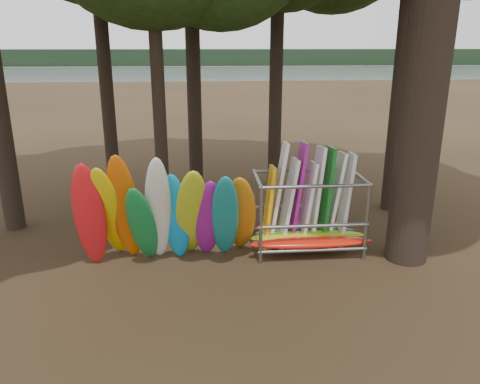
{
  "coord_description": "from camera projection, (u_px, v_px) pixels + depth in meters",
  "views": [
    {
      "loc": [
        -0.26,
        -10.39,
        5.18
      ],
      "look_at": [
        0.76,
        1.5,
        1.4
      ],
      "focal_mm": 35.0,
      "sensor_mm": 36.0,
      "label": 1
    }
  ],
  "objects": [
    {
      "name": "ground",
      "position": [
        214.0,
        266.0,
        11.46
      ],
      "size": [
        120.0,
        120.0,
        0.0
      ],
      "primitive_type": "plane",
      "color": "#47331E",
      "rests_on": "ground"
    },
    {
      "name": "lake",
      "position": [
        201.0,
        81.0,
        68.45
      ],
      "size": [
        160.0,
        160.0,
        0.0
      ],
      "primitive_type": "plane",
      "color": "gray",
      "rests_on": "ground"
    },
    {
      "name": "far_shore",
      "position": [
        200.0,
        58.0,
        115.33
      ],
      "size": [
        160.0,
        4.0,
        4.0
      ],
      "primitive_type": "cube",
      "color": "black",
      "rests_on": "ground"
    },
    {
      "name": "kayak_row",
      "position": [
        170.0,
        216.0,
        11.08
      ],
      "size": [
        4.4,
        2.32,
        3.08
      ],
      "color": "red",
      "rests_on": "ground"
    },
    {
      "name": "storage_rack",
      "position": [
        307.0,
        215.0,
        12.12
      ],
      "size": [
        3.13,
        1.62,
        2.83
      ],
      "color": "slate",
      "rests_on": "ground"
    }
  ]
}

